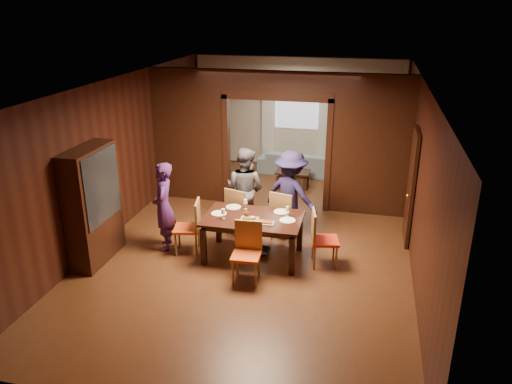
% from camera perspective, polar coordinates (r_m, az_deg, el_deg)
% --- Properties ---
extents(floor, '(9.00, 9.00, 0.00)m').
position_cam_1_polar(floor, '(9.57, 0.43, -5.03)').
color(floor, '#4E2E15').
rests_on(floor, ground).
extents(ceiling, '(5.50, 9.00, 0.02)m').
position_cam_1_polar(ceiling, '(8.70, 0.48, 12.40)').
color(ceiling, silver).
rests_on(ceiling, room_walls).
extents(room_walls, '(5.52, 9.01, 2.90)m').
position_cam_1_polar(room_walls, '(10.79, 2.65, 6.51)').
color(room_walls, black).
rests_on(room_walls, floor).
extents(person_purple, '(0.54, 0.67, 1.61)m').
position_cam_1_polar(person_purple, '(8.96, -10.51, -1.64)').
color(person_purple, '#3F1D56').
rests_on(person_purple, floor).
extents(person_grey, '(0.95, 0.83, 1.66)m').
position_cam_1_polar(person_grey, '(9.54, -1.26, 0.29)').
color(person_grey, '#4F4E54').
rests_on(person_grey, floor).
extents(person_navy, '(1.24, 1.00, 1.67)m').
position_cam_1_polar(person_navy, '(9.30, 4.01, -0.27)').
color(person_navy, '#1C173A').
rests_on(person_navy, floor).
extents(sofa, '(2.07, 0.97, 0.59)m').
position_cam_1_polar(sofa, '(12.97, 4.84, 3.39)').
color(sofa, '#7F97A6').
rests_on(sofa, floor).
extents(serving_bowl, '(0.36, 0.36, 0.09)m').
position_cam_1_polar(serving_bowl, '(8.58, 0.52, -2.33)').
color(serving_bowl, black).
rests_on(serving_bowl, dining_table).
extents(dining_table, '(1.67, 1.04, 0.76)m').
position_cam_1_polar(dining_table, '(8.65, -0.34, -5.20)').
color(dining_table, black).
rests_on(dining_table, floor).
extents(coffee_table, '(0.80, 0.50, 0.40)m').
position_cam_1_polar(coffee_table, '(12.02, 4.23, 1.50)').
color(coffee_table, black).
rests_on(coffee_table, floor).
extents(chair_left, '(0.52, 0.52, 0.97)m').
position_cam_1_polar(chair_left, '(8.88, -7.91, -3.95)').
color(chair_left, '#CF4313').
rests_on(chair_left, floor).
extents(chair_right, '(0.52, 0.52, 0.97)m').
position_cam_1_polar(chair_right, '(8.45, 7.90, -5.31)').
color(chair_right, red).
rests_on(chair_right, floor).
extents(chair_far_l, '(0.55, 0.55, 0.97)m').
position_cam_1_polar(chair_far_l, '(9.44, -1.75, -2.18)').
color(chair_far_l, red).
rests_on(chair_far_l, floor).
extents(chair_far_r, '(0.53, 0.53, 0.97)m').
position_cam_1_polar(chair_far_r, '(9.30, 3.30, -2.58)').
color(chair_far_r, '#CF6113').
rests_on(chair_far_r, floor).
extents(chair_near, '(0.46, 0.46, 0.97)m').
position_cam_1_polar(chair_near, '(7.90, -1.13, -7.07)').
color(chair_near, '#D54914').
rests_on(chair_near, floor).
extents(hutch, '(0.40, 1.20, 2.00)m').
position_cam_1_polar(hutch, '(8.78, -18.13, -1.47)').
color(hutch, black).
rests_on(hutch, floor).
extents(door_right, '(0.06, 0.90, 2.10)m').
position_cam_1_polar(door_right, '(9.47, 17.29, 0.59)').
color(door_right, black).
rests_on(door_right, floor).
extents(window_far, '(1.20, 0.03, 1.30)m').
position_cam_1_polar(window_far, '(13.21, 4.73, 10.02)').
color(window_far, silver).
rests_on(window_far, back_wall).
extents(curtain_left, '(0.35, 0.06, 2.40)m').
position_cam_1_polar(curtain_left, '(13.39, 1.44, 8.26)').
color(curtain_left, white).
rests_on(curtain_left, back_wall).
extents(curtain_right, '(0.35, 0.06, 2.40)m').
position_cam_1_polar(curtain_right, '(13.18, 7.90, 7.86)').
color(curtain_right, white).
rests_on(curtain_right, back_wall).
extents(plate_left, '(0.27, 0.27, 0.01)m').
position_cam_1_polar(plate_left, '(8.65, -4.26, -2.45)').
color(plate_left, silver).
rests_on(plate_left, dining_table).
extents(plate_far_l, '(0.27, 0.27, 0.01)m').
position_cam_1_polar(plate_far_l, '(8.90, -2.59, -1.73)').
color(plate_far_l, silver).
rests_on(plate_far_l, dining_table).
extents(plate_far_r, '(0.27, 0.27, 0.01)m').
position_cam_1_polar(plate_far_r, '(8.70, 2.92, -2.27)').
color(plate_far_r, white).
rests_on(plate_far_r, dining_table).
extents(plate_right, '(0.27, 0.27, 0.01)m').
position_cam_1_polar(plate_right, '(8.38, 3.62, -3.24)').
color(plate_right, white).
rests_on(plate_right, dining_table).
extents(plate_near, '(0.27, 0.27, 0.01)m').
position_cam_1_polar(plate_near, '(8.23, -1.02, -3.67)').
color(plate_near, silver).
rests_on(plate_near, dining_table).
extents(platter_a, '(0.30, 0.20, 0.04)m').
position_cam_1_polar(platter_a, '(8.41, -0.74, -3.01)').
color(platter_a, gray).
rests_on(platter_a, dining_table).
extents(platter_b, '(0.30, 0.20, 0.04)m').
position_cam_1_polar(platter_b, '(8.26, 1.08, -3.47)').
color(platter_b, gray).
rests_on(platter_b, dining_table).
extents(wineglass_left, '(0.08, 0.08, 0.18)m').
position_cam_1_polar(wineglass_left, '(8.42, -3.77, -2.51)').
color(wineglass_left, white).
rests_on(wineglass_left, dining_table).
extents(wineglass_far, '(0.08, 0.08, 0.18)m').
position_cam_1_polar(wineglass_far, '(8.80, -1.22, -1.39)').
color(wineglass_far, white).
rests_on(wineglass_far, dining_table).
extents(wineglass_right, '(0.08, 0.08, 0.18)m').
position_cam_1_polar(wineglass_right, '(8.51, 3.61, -2.23)').
color(wineglass_right, white).
rests_on(wineglass_right, dining_table).
extents(tumbler, '(0.07, 0.07, 0.14)m').
position_cam_1_polar(tumbler, '(8.18, -0.39, -3.32)').
color(tumbler, white).
rests_on(tumbler, dining_table).
extents(condiment_jar, '(0.08, 0.08, 0.11)m').
position_cam_1_polar(condiment_jar, '(8.46, -1.07, -2.58)').
color(condiment_jar, '#533113').
rests_on(condiment_jar, dining_table).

